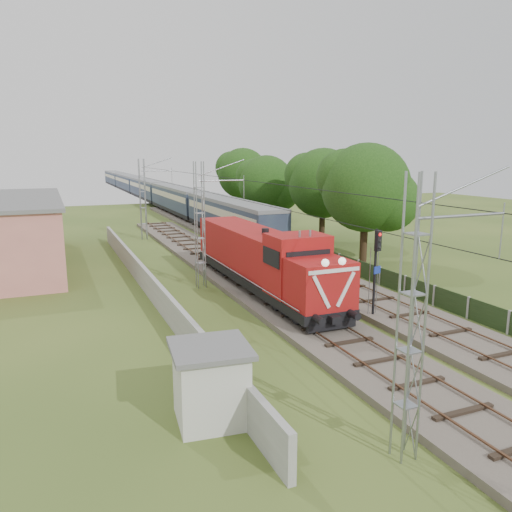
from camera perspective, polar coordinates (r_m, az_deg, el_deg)
name	(u,v)px	position (r m, az deg, el deg)	size (l,w,h in m)	color
ground	(341,344)	(23.20, 9.69, -9.91)	(140.00, 140.00, 0.00)	#384E1D
track_main	(276,300)	(28.95, 2.28, -5.00)	(4.20, 70.00, 0.45)	#6B6054
track_side	(265,253)	(42.46, 1.01, 0.35)	(4.20, 80.00, 0.45)	#6B6054
catenary	(201,225)	(31.70, -6.35, 3.55)	(3.31, 70.00, 8.00)	gray
boundary_wall	(146,281)	(31.54, -12.43, -2.81)	(0.25, 40.00, 1.50)	#9E9E99
station_building	(4,232)	(42.66, -26.84, 2.50)	(8.40, 20.40, 5.22)	tan
fence	(434,296)	(29.97, 19.69, -4.28)	(0.12, 32.00, 1.20)	black
locomotive	(262,259)	(30.23, 0.70, -0.32)	(2.94, 16.81, 4.27)	black
coach_rake	(147,188)	(92.65, -12.33, 7.58)	(2.93, 109.67, 3.39)	black
signal_post	(377,258)	(25.91, 13.62, -0.27)	(0.51, 0.41, 4.75)	black
relay_hut	(211,383)	(16.43, -5.19, -14.25)	(2.71, 2.71, 2.54)	beige
tree_a	(367,189)	(39.79, 12.56, 7.52)	(7.19, 6.85, 9.32)	#382717
tree_b	(324,184)	(48.44, 7.77, 8.15)	(6.98, 6.64, 9.04)	#382717
tree_c	(267,184)	(55.35, 1.26, 8.21)	(6.44, 6.14, 8.35)	#382717
tree_d	(244,174)	(68.31, -1.43, 9.33)	(7.17, 6.83, 9.29)	#382717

